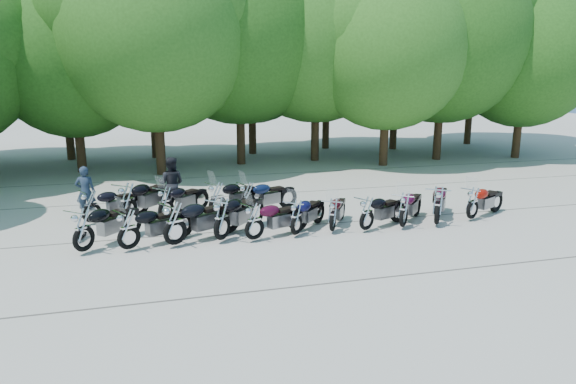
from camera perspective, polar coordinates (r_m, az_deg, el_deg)
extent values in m
plane|color=gray|center=(14.52, 1.52, -5.53)|extent=(90.00, 90.00, 0.00)
cylinder|color=#3A2614|center=(26.42, -22.15, 5.62)|extent=(0.44, 0.44, 3.31)
sphere|color=#286319|center=(26.27, -22.85, 13.56)|extent=(7.31, 7.31, 7.31)
cylinder|color=#3A2614|center=(24.59, -14.09, 6.44)|extent=(0.44, 0.44, 3.93)
sphere|color=#357721|center=(24.50, -14.67, 16.61)|extent=(8.70, 8.70, 8.70)
cylinder|color=#3A2614|center=(26.78, -5.29, 7.49)|extent=(0.44, 0.44, 4.13)
sphere|color=#286319|center=(26.74, -5.51, 17.29)|extent=(9.13, 9.13, 9.13)
cylinder|color=#3A2614|center=(27.86, 3.04, 7.70)|extent=(0.44, 0.44, 4.09)
sphere|color=#357721|center=(27.81, 3.15, 17.03)|extent=(9.04, 9.04, 9.04)
cylinder|color=#3A2614|center=(26.75, 10.66, 6.76)|extent=(0.44, 0.44, 3.62)
sphere|color=#357721|center=(26.63, 11.03, 15.36)|extent=(8.00, 8.00, 8.00)
cylinder|color=#3A2614|center=(29.31, 16.38, 7.34)|extent=(0.44, 0.44, 3.98)
sphere|color=#286319|center=(29.25, 16.95, 15.96)|extent=(8.79, 8.79, 8.79)
cylinder|color=#3A2614|center=(31.51, 24.17, 6.58)|extent=(0.44, 0.44, 3.41)
sphere|color=#286319|center=(31.39, 24.83, 13.42)|extent=(7.53, 7.53, 7.53)
cylinder|color=#3A2614|center=(30.62, -23.18, 6.62)|extent=(0.44, 0.44, 3.52)
sphere|color=#357721|center=(30.51, -23.85, 13.90)|extent=(7.78, 7.78, 7.78)
cylinder|color=#3A2614|center=(29.77, -14.62, 6.99)|extent=(0.44, 0.44, 3.42)
sphere|color=#286319|center=(29.64, -15.05, 14.29)|extent=(7.56, 7.56, 7.56)
cylinder|color=#3A2614|center=(30.34, -3.99, 7.62)|extent=(0.44, 0.44, 3.56)
sphere|color=#286319|center=(30.23, -4.11, 15.09)|extent=(7.88, 7.88, 7.88)
cylinder|color=#3A2614|center=(32.57, 4.23, 8.15)|extent=(0.44, 0.44, 3.76)
sphere|color=#286319|center=(32.48, 4.36, 15.49)|extent=(8.31, 8.31, 8.31)
cylinder|color=#3A2614|center=(32.84, 11.68, 7.85)|extent=(0.44, 0.44, 3.63)
sphere|color=#357721|center=(32.74, 12.01, 14.87)|extent=(8.02, 8.02, 8.02)
cylinder|color=#3A2614|center=(36.61, 19.50, 8.47)|extent=(0.44, 0.44, 4.37)
sphere|color=#286319|center=(36.60, 20.09, 16.03)|extent=(9.67, 9.67, 9.67)
imported|color=#1F2D40|center=(17.97, -21.59, 0.01)|extent=(0.65, 0.46, 1.71)
imported|color=black|center=(18.02, -12.85, 0.89)|extent=(1.09, 0.97, 1.87)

